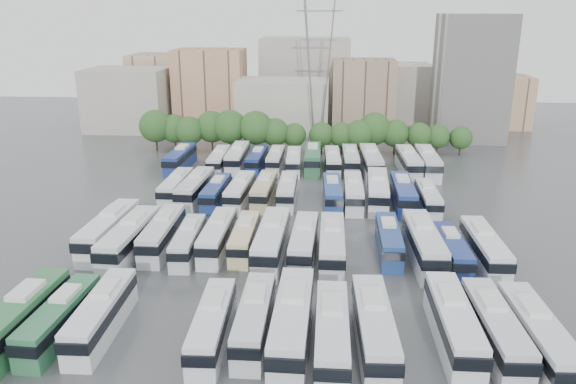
# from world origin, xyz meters

# --- Properties ---
(ground) EXTENTS (220.00, 220.00, 0.00)m
(ground) POSITION_xyz_m (0.00, 0.00, 0.00)
(ground) COLOR #424447
(ground) RESTS_ON ground
(tree_line) EXTENTS (64.75, 7.91, 8.34)m
(tree_line) POSITION_xyz_m (-4.65, 42.09, 4.44)
(tree_line) COLOR black
(tree_line) RESTS_ON ground
(city_buildings) EXTENTS (102.00, 35.00, 20.00)m
(city_buildings) POSITION_xyz_m (-7.46, 71.86, 7.87)
(city_buildings) COLOR #9E998E
(city_buildings) RESTS_ON ground
(apartment_tower) EXTENTS (14.00, 14.00, 26.00)m
(apartment_tower) POSITION_xyz_m (34.00, 58.00, 13.00)
(apartment_tower) COLOR silver
(apartment_tower) RESTS_ON ground
(electricity_pylon) EXTENTS (9.00, 6.91, 33.83)m
(electricity_pylon) POSITION_xyz_m (2.00, 50.00, 18.66)
(electricity_pylon) COLOR slate
(electricity_pylon) RESTS_ON ground
(bus_r0_s0) EXTENTS (3.36, 13.42, 4.18)m
(bus_r0_s0) POSITION_xyz_m (-21.35, -25.08, 2.05)
(bus_r0_s0) COLOR #2E6D3E
(bus_r0_s0) RESTS_ON ground
(bus_r0_s1) EXTENTS (2.97, 11.54, 3.59)m
(bus_r0_s1) POSITION_xyz_m (-18.25, -24.12, 1.76)
(bus_r0_s1) COLOR #2F6F48
(bus_r0_s1) RESTS_ON ground
(bus_r0_s2) EXTENTS (2.89, 12.08, 3.77)m
(bus_r0_s2) POSITION_xyz_m (-14.90, -23.33, 1.85)
(bus_r0_s2) COLOR silver
(bus_r0_s2) RESTS_ON ground
(bus_r0_s5) EXTENTS (2.88, 11.68, 3.64)m
(bus_r0_s5) POSITION_xyz_m (-5.05, -24.25, 1.79)
(bus_r0_s5) COLOR silver
(bus_r0_s5) RESTS_ON ground
(bus_r0_s6) EXTENTS (2.57, 11.78, 3.69)m
(bus_r0_s6) POSITION_xyz_m (-1.66, -23.04, 1.81)
(bus_r0_s6) COLOR silver
(bus_r0_s6) RESTS_ON ground
(bus_r0_s7) EXTENTS (3.21, 13.69, 4.28)m
(bus_r0_s7) POSITION_xyz_m (1.61, -23.78, 2.10)
(bus_r0_s7) COLOR silver
(bus_r0_s7) RESTS_ON ground
(bus_r0_s8) EXTENTS (2.75, 12.48, 3.91)m
(bus_r0_s8) POSITION_xyz_m (4.92, -24.95, 1.92)
(bus_r0_s8) COLOR silver
(bus_r0_s8) RESTS_ON ground
(bus_r0_s9) EXTENTS (3.32, 13.09, 4.08)m
(bus_r0_s9) POSITION_xyz_m (8.37, -24.02, 2.00)
(bus_r0_s9) COLOR silver
(bus_r0_s9) RESTS_ON ground
(bus_r0_s11) EXTENTS (2.90, 12.92, 4.05)m
(bus_r0_s11) POSITION_xyz_m (14.99, -22.83, 1.99)
(bus_r0_s11) COLOR silver
(bus_r0_s11) RESTS_ON ground
(bus_r0_s12) EXTENTS (3.11, 12.53, 3.91)m
(bus_r0_s12) POSITION_xyz_m (18.26, -23.32, 1.92)
(bus_r0_s12) COLOR silver
(bus_r0_s12) RESTS_ON ground
(bus_r0_s13) EXTENTS (3.27, 12.78, 3.98)m
(bus_r0_s13) POSITION_xyz_m (21.36, -24.15, 1.95)
(bus_r0_s13) COLOR silver
(bus_r0_s13) RESTS_ON ground
(bus_r1_s0) EXTENTS (3.34, 13.53, 4.22)m
(bus_r1_s0) POSITION_xyz_m (-21.32, -4.97, 2.07)
(bus_r1_s0) COLOR white
(bus_r1_s0) RESTS_ON ground
(bus_r1_s1) EXTENTS (3.42, 13.48, 4.20)m
(bus_r1_s1) POSITION_xyz_m (-18.02, -7.26, 2.06)
(bus_r1_s1) COLOR silver
(bus_r1_s1) RESTS_ON ground
(bus_r1_s2) EXTENTS (2.84, 12.39, 3.88)m
(bus_r1_s2) POSITION_xyz_m (-14.87, -5.11, 1.90)
(bus_r1_s2) COLOR silver
(bus_r1_s2) RESTS_ON ground
(bus_r1_s3) EXTENTS (2.81, 10.98, 3.42)m
(bus_r1_s3) POSITION_xyz_m (-11.43, -6.67, 1.68)
(bus_r1_s3) COLOR silver
(bus_r1_s3) RESTS_ON ground
(bus_r1_s4) EXTENTS (2.70, 11.94, 3.74)m
(bus_r1_s4) POSITION_xyz_m (-8.34, -5.22, 1.84)
(bus_r1_s4) COLOR silver
(bus_r1_s4) RESTS_ON ground
(bus_r1_s5) EXTENTS (2.40, 10.98, 3.44)m
(bus_r1_s5) POSITION_xyz_m (-5.15, -5.16, 1.69)
(bus_r1_s5) COLOR beige
(bus_r1_s5) RESTS_ON ground
(bus_r1_s6) EXTENTS (3.31, 13.57, 4.23)m
(bus_r1_s6) POSITION_xyz_m (-1.84, -6.77, 2.08)
(bus_r1_s6) COLOR silver
(bus_r1_s6) RESTS_ON ground
(bus_r1_s7) EXTENTS (3.06, 12.22, 3.81)m
(bus_r1_s7) POSITION_xyz_m (1.76, -6.39, 1.87)
(bus_r1_s7) COLOR silver
(bus_r1_s7) RESTS_ON ground
(bus_r1_s8) EXTENTS (2.78, 12.70, 3.98)m
(bus_r1_s8) POSITION_xyz_m (4.94, -7.07, 1.96)
(bus_r1_s8) COLOR silver
(bus_r1_s8) RESTS_ON ground
(bus_r1_s10) EXTENTS (2.56, 11.27, 3.53)m
(bus_r1_s10) POSITION_xyz_m (11.44, -4.69, 1.73)
(bus_r1_s10) COLOR navy
(bus_r1_s10) RESTS_ON ground
(bus_r1_s11) EXTENTS (3.35, 13.61, 4.25)m
(bus_r1_s11) POSITION_xyz_m (15.07, -6.36, 2.08)
(bus_r1_s11) COLOR silver
(bus_r1_s11) RESTS_ON ground
(bus_r1_s12) EXTENTS (2.64, 10.98, 3.43)m
(bus_r1_s12) POSITION_xyz_m (18.09, -7.03, 1.68)
(bus_r1_s12) COLOR navy
(bus_r1_s12) RESTS_ON ground
(bus_r1_s13) EXTENTS (2.96, 12.44, 3.89)m
(bus_r1_s13) POSITION_xyz_m (21.63, -6.71, 1.91)
(bus_r1_s13) COLOR white
(bus_r1_s13) RESTS_ON ground
(bus_r2_s1) EXTENTS (2.73, 11.60, 3.63)m
(bus_r2_s1) POSITION_xyz_m (-18.13, 13.18, 1.78)
(bus_r2_s1) COLOR silver
(bus_r2_s1) RESTS_ON ground
(bus_r2_s2) EXTENTS (3.34, 12.74, 3.96)m
(bus_r2_s2) POSITION_xyz_m (-15.02, 12.27, 1.94)
(bus_r2_s2) COLOR silver
(bus_r2_s2) RESTS_ON ground
(bus_r2_s3) EXTENTS (2.82, 11.12, 3.46)m
(bus_r2_s3) POSITION_xyz_m (-11.74, 11.29, 1.70)
(bus_r2_s3) COLOR navy
(bus_r2_s3) RESTS_ON ground
(bus_r2_s4) EXTENTS (3.14, 11.84, 3.68)m
(bus_r2_s4) POSITION_xyz_m (-8.33, 11.76, 1.81)
(bus_r2_s4) COLOR silver
(bus_r2_s4) RESTS_ON ground
(bus_r2_s5) EXTENTS (2.95, 11.76, 3.66)m
(bus_r2_s5) POSITION_xyz_m (-4.89, 12.40, 1.80)
(bus_r2_s5) COLOR tan
(bus_r2_s5) RESTS_ON ground
(bus_r2_s6) EXTENTS (2.57, 11.36, 3.56)m
(bus_r2_s6) POSITION_xyz_m (-1.51, 12.65, 1.75)
(bus_r2_s6) COLOR silver
(bus_r2_s6) RESTS_ON ground
(bus_r2_s8) EXTENTS (2.94, 11.53, 3.59)m
(bus_r2_s8) POSITION_xyz_m (5.01, 11.98, 1.76)
(bus_r2_s8) COLOR navy
(bus_r2_s8) RESTS_ON ground
(bus_r2_s9) EXTENTS (2.65, 11.99, 3.76)m
(bus_r2_s9) POSITION_xyz_m (8.02, 12.32, 1.85)
(bus_r2_s9) COLOR silver
(bus_r2_s9) RESTS_ON ground
(bus_r2_s10) EXTENTS (3.58, 13.42, 4.17)m
(bus_r2_s10) POSITION_xyz_m (11.51, 12.87, 2.05)
(bus_r2_s10) COLOR white
(bus_r2_s10) RESTS_ON ground
(bus_r2_s11) EXTENTS (2.81, 12.51, 3.92)m
(bus_r2_s11) POSITION_xyz_m (15.03, 12.04, 1.92)
(bus_r2_s11) COLOR navy
(bus_r2_s11) RESTS_ON ground
(bus_r2_s12) EXTENTS (2.46, 11.12, 3.49)m
(bus_r2_s12) POSITION_xyz_m (18.32, 10.68, 1.71)
(bus_r2_s12) COLOR silver
(bus_r2_s12) RESTS_ON ground
(bus_r3_s0) EXTENTS (3.17, 12.41, 3.86)m
(bus_r3_s0) POSITION_xyz_m (-21.64, 29.07, 1.90)
(bus_r3_s0) COLOR navy
(bus_r3_s0) RESTS_ON ground
(bus_r3_s2) EXTENTS (2.73, 11.60, 3.63)m
(bus_r3_s2) POSITION_xyz_m (-14.69, 28.83, 1.78)
(bus_r3_s2) COLOR silver
(bus_r3_s2) RESTS_ON ground
(bus_r3_s3) EXTENTS (2.84, 12.70, 3.98)m
(bus_r3_s3) POSITION_xyz_m (-11.71, 30.43, 1.95)
(bus_r3_s3) COLOR silver
(bus_r3_s3) RESTS_ON ground
(bus_r3_s4) EXTENTS (2.84, 11.08, 3.45)m
(bus_r3_s4) POSITION_xyz_m (-8.17, 30.00, 1.69)
(bus_r3_s4) COLOR navy
(bus_r3_s4) RESTS_ON ground
(bus_r3_s5) EXTENTS (2.53, 11.04, 3.46)m
(bus_r3_s5) POSITION_xyz_m (-4.95, 30.44, 1.70)
(bus_r3_s5) COLOR silver
(bus_r3_s5) RESTS_ON ground
(bus_r3_s6) EXTENTS (2.84, 11.20, 3.49)m
(bus_r3_s6) POSITION_xyz_m (-1.69, 29.62, 1.71)
(bus_r3_s6) COLOR white
(bus_r3_s6) RESTS_ON ground
(bus_r3_s7) EXTENTS (2.93, 12.71, 3.98)m
(bus_r3_s7) POSITION_xyz_m (1.59, 31.00, 1.95)
(bus_r3_s7) COLOR #2B663E
(bus_r3_s7) RESTS_ON ground
(bus_r3_s8) EXTENTS (2.94, 11.63, 3.62)m
(bus_r3_s8) POSITION_xyz_m (5.05, 29.73, 1.78)
(bus_r3_s8) COLOR silver
(bus_r3_s8) RESTS_ON ground
(bus_r3_s9) EXTENTS (2.83, 12.06, 3.77)m
(bus_r3_s9) POSITION_xyz_m (8.20, 30.55, 1.85)
(bus_r3_s9) COLOR silver
(bus_r3_s9) RESTS_ON ground
(bus_r3_s10) EXTENTS (3.51, 13.59, 4.23)m
(bus_r3_s10) POSITION_xyz_m (11.61, 28.79, 2.08)
(bus_r3_s10) COLOR silver
(bus_r3_s10) RESTS_ON ground
(bus_r3_s12) EXTENTS (3.30, 13.05, 4.07)m
(bus_r3_s12) POSITION_xyz_m (18.01, 29.19, 2.00)
(bus_r3_s12) COLOR silver
(bus_r3_s12) RESTS_ON ground
(bus_r3_s13) EXTENTS (2.97, 13.33, 4.18)m
(bus_r3_s13) POSITION_xyz_m (21.22, 29.18, 2.05)
(bus_r3_s13) COLOR silver
(bus_r3_s13) RESTS_ON ground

